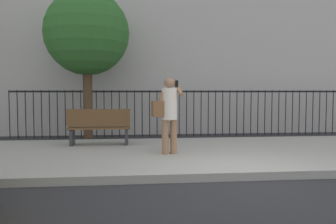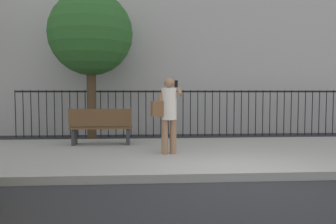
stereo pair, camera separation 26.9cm
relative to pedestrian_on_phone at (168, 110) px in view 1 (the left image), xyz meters
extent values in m
plane|color=#28282B|center=(1.18, -1.86, -1.14)|extent=(60.00, 60.00, 0.00)
cube|color=#9E9B93|center=(1.18, 0.34, -1.06)|extent=(28.00, 4.40, 0.15)
cube|color=black|center=(1.18, 4.04, 0.41)|extent=(12.00, 0.04, 0.06)
cylinder|color=black|center=(-4.82, 4.04, -0.34)|extent=(0.03, 0.03, 1.60)
cylinder|color=black|center=(-4.56, 4.04, -0.34)|extent=(0.03, 0.03, 1.60)
cylinder|color=black|center=(-4.31, 4.04, -0.34)|extent=(0.03, 0.03, 1.60)
cylinder|color=black|center=(-4.05, 4.04, -0.34)|extent=(0.03, 0.03, 1.60)
cylinder|color=black|center=(-3.80, 4.04, -0.34)|extent=(0.03, 0.03, 1.60)
cylinder|color=black|center=(-3.54, 4.04, -0.34)|extent=(0.03, 0.03, 1.60)
cylinder|color=black|center=(-3.29, 4.04, -0.34)|extent=(0.03, 0.03, 1.60)
cylinder|color=black|center=(-3.03, 4.04, -0.34)|extent=(0.03, 0.03, 1.60)
cylinder|color=black|center=(-2.77, 4.04, -0.34)|extent=(0.03, 0.03, 1.60)
cylinder|color=black|center=(-2.52, 4.04, -0.34)|extent=(0.03, 0.03, 1.60)
cylinder|color=black|center=(-2.26, 4.04, -0.34)|extent=(0.03, 0.03, 1.60)
cylinder|color=black|center=(-2.01, 4.04, -0.34)|extent=(0.03, 0.03, 1.60)
cylinder|color=black|center=(-1.75, 4.04, -0.34)|extent=(0.03, 0.03, 1.60)
cylinder|color=black|center=(-1.50, 4.04, -0.34)|extent=(0.03, 0.03, 1.60)
cylinder|color=black|center=(-1.24, 4.04, -0.34)|extent=(0.03, 0.03, 1.60)
cylinder|color=black|center=(-0.99, 4.04, -0.34)|extent=(0.03, 0.03, 1.60)
cylinder|color=black|center=(-0.73, 4.04, -0.34)|extent=(0.03, 0.03, 1.60)
cylinder|color=black|center=(-0.48, 4.04, -0.34)|extent=(0.03, 0.03, 1.60)
cylinder|color=black|center=(-0.22, 4.04, -0.34)|extent=(0.03, 0.03, 1.60)
cylinder|color=black|center=(0.03, 4.04, -0.34)|extent=(0.03, 0.03, 1.60)
cylinder|color=black|center=(0.29, 4.04, -0.34)|extent=(0.03, 0.03, 1.60)
cylinder|color=black|center=(0.54, 4.04, -0.34)|extent=(0.03, 0.03, 1.60)
cylinder|color=black|center=(0.80, 4.04, -0.34)|extent=(0.03, 0.03, 1.60)
cylinder|color=black|center=(1.05, 4.04, -0.34)|extent=(0.03, 0.03, 1.60)
cylinder|color=black|center=(1.31, 4.04, -0.34)|extent=(0.03, 0.03, 1.60)
cylinder|color=black|center=(1.57, 4.04, -0.34)|extent=(0.03, 0.03, 1.60)
cylinder|color=black|center=(1.82, 4.04, -0.34)|extent=(0.03, 0.03, 1.60)
cylinder|color=black|center=(2.08, 4.04, -0.34)|extent=(0.03, 0.03, 1.60)
cylinder|color=black|center=(2.33, 4.04, -0.34)|extent=(0.03, 0.03, 1.60)
cylinder|color=black|center=(2.59, 4.04, -0.34)|extent=(0.03, 0.03, 1.60)
cylinder|color=black|center=(2.84, 4.04, -0.34)|extent=(0.03, 0.03, 1.60)
cylinder|color=black|center=(3.10, 4.04, -0.34)|extent=(0.03, 0.03, 1.60)
cylinder|color=black|center=(3.35, 4.04, -0.34)|extent=(0.03, 0.03, 1.60)
cylinder|color=black|center=(3.61, 4.04, -0.34)|extent=(0.03, 0.03, 1.60)
cylinder|color=black|center=(3.86, 4.04, -0.34)|extent=(0.03, 0.03, 1.60)
cylinder|color=black|center=(4.12, 4.04, -0.34)|extent=(0.03, 0.03, 1.60)
cylinder|color=black|center=(4.37, 4.04, -0.34)|extent=(0.03, 0.03, 1.60)
cylinder|color=black|center=(4.63, 4.04, -0.34)|extent=(0.03, 0.03, 1.60)
cylinder|color=black|center=(4.88, 4.04, -0.34)|extent=(0.03, 0.03, 1.60)
cylinder|color=black|center=(5.14, 4.04, -0.34)|extent=(0.03, 0.03, 1.60)
cylinder|color=black|center=(5.40, 4.04, -0.34)|extent=(0.03, 0.03, 1.60)
cylinder|color=black|center=(5.65, 4.04, -0.34)|extent=(0.03, 0.03, 1.60)
cylinder|color=black|center=(5.91, 4.04, -0.34)|extent=(0.03, 0.03, 1.60)
cylinder|color=black|center=(6.16, 4.04, -0.34)|extent=(0.03, 0.03, 1.60)
cylinder|color=black|center=(6.42, 4.04, -0.34)|extent=(0.03, 0.03, 1.60)
cylinder|color=#936B4C|center=(0.12, 0.03, -0.60)|extent=(0.15, 0.15, 0.77)
cylinder|color=#936B4C|center=(-0.07, -0.02, -0.60)|extent=(0.15, 0.15, 0.77)
cylinder|color=silver|center=(0.03, 0.01, 0.14)|extent=(0.42, 0.42, 0.71)
sphere|color=#936B4C|center=(0.03, 0.01, 0.60)|extent=(0.22, 0.22, 0.22)
cylinder|color=#936B4C|center=(0.22, 0.06, 0.49)|extent=(0.22, 0.50, 0.38)
cylinder|color=#936B4C|center=(-0.17, -0.05, 0.12)|extent=(0.09, 0.09, 0.54)
cube|color=black|center=(0.19, -0.01, 0.58)|extent=(0.07, 0.03, 0.15)
cube|color=brown|center=(-0.23, -0.06, 0.03)|extent=(0.31, 0.23, 0.34)
cube|color=brown|center=(-1.66, 1.47, -0.54)|extent=(1.60, 0.45, 0.05)
cube|color=brown|center=(-1.66, 1.28, -0.26)|extent=(1.60, 0.06, 0.44)
cube|color=#333338|center=(-2.36, 1.47, -0.79)|extent=(0.08, 0.41, 0.40)
cube|color=#333338|center=(-0.96, 1.47, -0.79)|extent=(0.08, 0.41, 0.40)
cylinder|color=#4C3823|center=(-2.19, 3.28, 0.18)|extent=(0.29, 0.29, 2.64)
sphere|color=#2D6628|center=(-2.19, 3.28, 2.22)|extent=(2.61, 2.61, 2.61)
camera|label=1|loc=(-0.77, -7.38, 0.41)|focal=35.85mm
camera|label=2|loc=(-0.50, -7.40, 0.41)|focal=35.85mm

